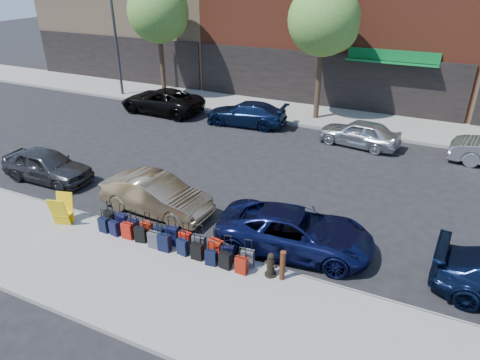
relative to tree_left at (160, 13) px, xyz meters
The scene contains 39 objects.
ground 14.72m from the tree_left, 43.94° to the right, with size 120.00×120.00×0.00m, color black.
sidewalk_near 19.54m from the tree_left, 58.36° to the right, with size 60.00×4.00×0.15m, color gray.
sidewalk_far 11.22m from the tree_left, ahead, with size 60.00×4.00×0.15m, color gray.
curb_near 17.92m from the tree_left, 54.81° to the right, with size 60.00×0.08×0.15m, color gray.
curb_far 11.31m from the tree_left, ahead, with size 60.00×0.08×0.15m, color gray.
tree_left is the anchor object (origin of this frame).
tree_center 10.50m from the tree_left, ahead, with size 3.80×3.80×7.27m.
streetlight 3.11m from the tree_left, 166.61° to the right, with size 2.59×0.18×8.00m.
suitcase_front_0 16.80m from the tree_left, 62.76° to the right, with size 0.40×0.24×0.93m.
suitcase_front_1 17.05m from the tree_left, 61.11° to the right, with size 0.42×0.26×0.97m.
suitcase_front_2 17.33m from the tree_left, 59.70° to the right, with size 0.37×0.20×0.89m.
suitcase_front_3 17.52m from the tree_left, 58.10° to the right, with size 0.38×0.23×0.89m.
suitcase_front_4 17.86m from the tree_left, 56.70° to the right, with size 0.40×0.27×0.89m.
suitcase_front_5 18.01m from the tree_left, 55.46° to the right, with size 0.44×0.28×1.01m.
suitcase_front_6 18.29m from the tree_left, 54.11° to the right, with size 0.39×0.24×0.92m.
suitcase_front_7 18.61m from the tree_left, 52.86° to the right, with size 0.43×0.28×0.98m.
suitcase_front_8 18.97m from the tree_left, 51.42° to the right, with size 0.45×0.29×1.03m.
suitcase_front_9 19.24m from the tree_left, 50.50° to the right, with size 0.41×0.28×0.90m.
suitcase_front_10 19.57m from the tree_left, 48.93° to the right, with size 0.40×0.25×0.90m.
suitcase_back_0 17.13m from the tree_left, 63.19° to the right, with size 0.35×0.21×0.82m.
suitcase_back_1 17.32m from the tree_left, 61.84° to the right, with size 0.36×0.24×0.80m.
suitcase_back_2 17.53m from the tree_left, 60.24° to the right, with size 0.38×0.23×0.89m.
suitcase_back_3 17.76m from the tree_left, 58.75° to the right, with size 0.39×0.27×0.85m.
suitcase_back_4 18.10m from the tree_left, 57.26° to the right, with size 0.38×0.23×0.88m.
suitcase_back_5 18.31m from the tree_left, 56.23° to the right, with size 0.39×0.24×0.91m.
suitcase_back_6 18.59m from the tree_left, 54.46° to the right, with size 0.37×0.25×0.84m.
suitcase_back_7 18.90m from the tree_left, 53.16° to the right, with size 0.37×0.22×0.86m.
suitcase_back_8 19.25m from the tree_left, 52.03° to the right, with size 0.36×0.24×0.79m.
suitcase_back_9 19.49m from the tree_left, 50.87° to the right, with size 0.36×0.23×0.83m.
suitcase_back_10 19.82m from the tree_left, 49.68° to the right, with size 0.36×0.22×0.84m.
fire_hydrant 20.12m from the tree_left, 47.41° to the right, with size 0.38×0.34×0.75m.
bollard 20.33m from the tree_left, 46.69° to the right, with size 0.17×0.17×0.92m.
display_rack 16.59m from the tree_left, 68.65° to the right, with size 0.74×0.78×1.06m.
car_near_0 13.48m from the tree_left, 78.70° to the right, with size 1.59×3.96×1.35m, color #333335.
car_near_1 15.69m from the tree_left, 57.36° to the right, with size 1.45×4.17×1.37m, color tan.
car_near_2 19.02m from the tree_left, 43.53° to the right, with size 2.23×4.84×1.35m, color #0E133D.
car_far_0 5.55m from the tree_left, 61.02° to the right, with size 2.40×5.20×1.44m, color black.
car_far_1 8.88m from the tree_left, 19.69° to the right, with size 1.85×4.55×1.32m, color #0D193A.
car_far_2 14.54m from the tree_left, 12.56° to the right, with size 1.58×3.92×1.34m, color silver.
Camera 1 is at (6.68, -14.01, 8.06)m, focal length 32.00 mm.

